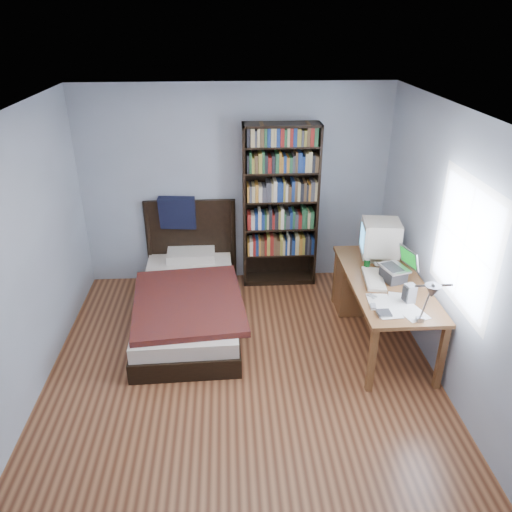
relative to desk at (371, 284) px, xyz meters
name	(u,v)px	position (x,y,z in m)	size (l,w,h in m)	color
room	(244,263)	(-1.48, -1.03, 0.83)	(4.20, 4.24, 2.50)	#532A18
desk	(371,284)	(0.00, 0.00, 0.00)	(0.75, 1.70, 0.73)	brown
crt_monitor	(379,238)	(0.04, 0.00, 0.57)	(0.45, 0.41, 0.46)	beige
laptop	(395,271)	(0.09, -0.48, 0.41)	(0.36, 0.34, 0.36)	#2D2D30
desk_lamp	(431,294)	(-0.05, -1.62, 0.82)	(0.24, 0.54, 0.63)	#99999E
keyboard	(374,279)	(-0.13, -0.48, 0.33)	(0.19, 0.48, 0.03)	#BCB19D
speaker	(410,293)	(0.09, -0.91, 0.40)	(0.09, 0.09, 0.18)	gray
soda_can	(367,264)	(-0.14, -0.22, 0.37)	(0.06, 0.06, 0.12)	#07380F
mouse	(376,264)	(-0.01, -0.15, 0.33)	(0.06, 0.10, 0.04)	silver
phone_silver	(372,296)	(-0.23, -0.80, 0.32)	(0.04, 0.09, 0.02)	silver
phone_grey	(373,306)	(-0.27, -0.99, 0.32)	(0.05, 0.09, 0.02)	gray
external_drive	(384,314)	(-0.21, -1.12, 0.32)	(0.12, 0.12, 0.02)	gray
bookshelf	(280,207)	(-0.96, 0.91, 0.61)	(0.92, 0.30, 2.06)	black
bed	(188,298)	(-2.08, 0.09, -0.17)	(1.28, 2.20, 1.16)	black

